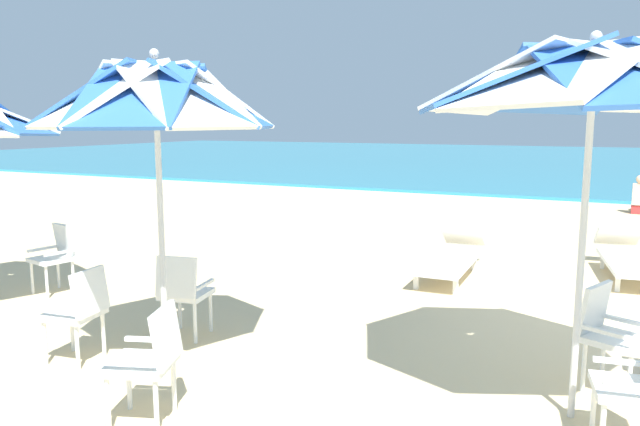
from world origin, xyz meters
name	(u,v)px	position (x,y,z in m)	size (l,w,h in m)	color
ground_plane	(613,313)	(0.00, 0.00, 0.00)	(80.00, 80.00, 0.00)	beige
sea	(612,161)	(0.00, 28.17, 0.05)	(80.00, 36.00, 0.10)	teal
surf_foam	(612,205)	(0.00, 9.87, 0.01)	(80.00, 0.70, 0.01)	white
beach_umbrella_0	(593,82)	(-0.29, -2.83, 2.44)	(2.46, 2.46, 2.77)	silver
plastic_chair_1	(609,331)	(-0.07, -2.22, 0.50)	(0.60, 0.58, 0.87)	white
beach_umbrella_1	(156,100)	(-3.55, -3.46, 2.34)	(2.01, 2.01, 2.75)	silver
plastic_chair_2	(149,357)	(-3.04, -4.23, 0.50)	(0.58, 0.56, 0.87)	white
plastic_chair_3	(183,290)	(-3.92, -2.74, 0.50)	(0.51, 0.54, 0.87)	white
plastic_chair_4	(79,309)	(-4.39, -3.63, 0.50)	(0.52, 0.49, 0.87)	white
plastic_chair_5	(56,254)	(-6.43, -2.10, 0.50)	(0.52, 0.54, 0.87)	white
sun_lounger_1	(628,257)	(0.17, 1.89, 0.28)	(0.94, 2.21, 0.62)	white
sun_lounger_2	(451,257)	(-2.08, 0.86, 0.28)	(0.67, 2.15, 0.62)	white
beachgoer_seated	(639,201)	(0.54, 8.68, 0.29)	(0.30, 0.93, 0.92)	red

